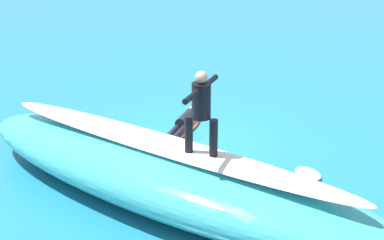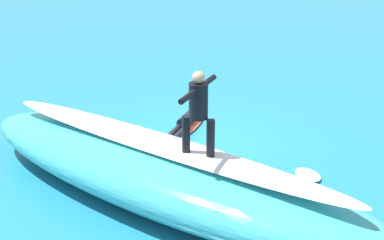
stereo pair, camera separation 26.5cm
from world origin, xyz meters
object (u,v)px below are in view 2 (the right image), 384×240
Objects in this scene: surfboard_riding at (198,156)px; surfer_riding at (198,107)px; surfboard_paddling at (188,126)px; surfer_paddling at (186,121)px.

surfer_riding reaches higher than surfboard_riding.
surfer_riding is 0.79× the size of surfboard_paddling.
surfboard_riding is 1.21× the size of surfer_riding.
surfer_paddling is at bearing -180.00° from surfboard_paddling.
surfer_paddling is at bearing -63.22° from surfer_riding.
surfer_paddling is at bearing -63.22° from surfboard_riding.
surfboard_paddling is at bearing -63.92° from surfboard_riding.
surfboard_riding reaches higher than surfer_paddling.
surfer_riding is 4.77m from surfboard_paddling.
surfboard_paddling is 0.22m from surfer_paddling.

